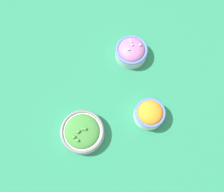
% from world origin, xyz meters
% --- Properties ---
extents(ground_plane, '(3.00, 3.00, 0.00)m').
position_xyz_m(ground_plane, '(0.00, 0.00, 0.00)').
color(ground_plane, '#23704C').
extents(bowl_red_onion, '(0.13, 0.13, 0.08)m').
position_xyz_m(bowl_red_onion, '(0.19, 0.05, 0.03)').
color(bowl_red_onion, '#B2C1CC').
rests_on(bowl_red_onion, ground_plane).
extents(bowl_broccoli, '(0.16, 0.16, 0.07)m').
position_xyz_m(bowl_broccoli, '(-0.17, 0.00, 0.03)').
color(bowl_broccoli, white).
rests_on(bowl_broccoli, ground_plane).
extents(bowl_carrots, '(0.11, 0.11, 0.08)m').
position_xyz_m(bowl_carrots, '(0.03, -0.15, 0.04)').
color(bowl_carrots, white).
rests_on(bowl_carrots, ground_plane).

